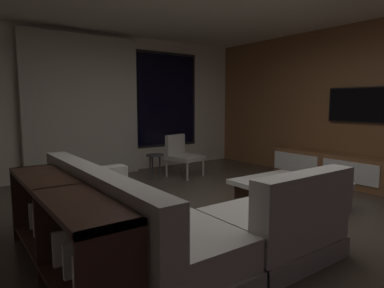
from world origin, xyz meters
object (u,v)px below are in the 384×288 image
(side_stool, at_px, (155,159))
(console_table_behind_couch, at_px, (61,226))
(mounted_tv, at_px, (357,105))
(book_stack_on_coffee_table, at_px, (292,183))
(accent_chair_near_window, at_px, (181,153))
(media_console, at_px, (360,173))
(coffee_table, at_px, (289,194))
(sectional_couch, at_px, (169,223))

(side_stool, height_order, console_table_behind_couch, console_table_behind_couch)
(mounted_tv, bearing_deg, book_stack_on_coffee_table, -170.97)
(side_stool, distance_m, mounted_tv, 3.58)
(book_stack_on_coffee_table, height_order, accent_chair_near_window, accent_chair_near_window)
(book_stack_on_coffee_table, distance_m, media_console, 1.93)
(coffee_table, bearing_deg, sectional_couch, -174.09)
(accent_chair_near_window, relative_size, side_stool, 1.70)
(coffee_table, bearing_deg, mounted_tv, 5.68)
(sectional_couch, height_order, coffee_table, sectional_couch)
(accent_chair_near_window, distance_m, mounted_tv, 3.16)
(coffee_table, xyz_separation_m, accent_chair_near_window, (-0.02, 2.47, 0.25))
(accent_chair_near_window, bearing_deg, console_table_behind_couch, -138.49)
(accent_chair_near_window, bearing_deg, sectional_couch, -126.30)
(sectional_couch, height_order, media_console, sectional_couch)
(sectional_couch, distance_m, accent_chair_near_window, 3.33)
(book_stack_on_coffee_table, distance_m, console_table_behind_couch, 2.77)
(accent_chair_near_window, distance_m, console_table_behind_couch, 3.85)
(sectional_couch, xyz_separation_m, side_stool, (1.41, 2.71, 0.08))
(sectional_couch, distance_m, book_stack_on_coffee_table, 1.86)
(side_stool, bearing_deg, console_table_behind_couch, -131.92)
(sectional_couch, xyz_separation_m, coffee_table, (1.98, 0.21, -0.10))
(sectional_couch, relative_size, mounted_tv, 2.50)
(coffee_table, height_order, book_stack_on_coffee_table, book_stack_on_coffee_table)
(coffee_table, xyz_separation_m, book_stack_on_coffee_table, (-0.13, -0.14, 0.20))
(coffee_table, height_order, media_console, media_console)
(coffee_table, distance_m, side_stool, 2.58)
(sectional_couch, distance_m, side_stool, 3.06)
(mounted_tv, bearing_deg, console_table_behind_couch, -176.79)
(book_stack_on_coffee_table, xyz_separation_m, media_console, (1.92, 0.14, -0.14))
(sectional_couch, bearing_deg, side_stool, 62.59)
(book_stack_on_coffee_table, bearing_deg, mounted_tv, 9.03)
(book_stack_on_coffee_table, height_order, console_table_behind_couch, console_table_behind_couch)
(coffee_table, distance_m, mounted_tv, 2.30)
(coffee_table, bearing_deg, accent_chair_near_window, 90.39)
(coffee_table, height_order, accent_chair_near_window, accent_chair_near_window)
(media_console, bearing_deg, mounted_tv, 47.55)
(media_console, bearing_deg, coffee_table, 179.95)
(sectional_couch, relative_size, coffee_table, 2.16)
(side_stool, height_order, media_console, media_console)
(accent_chair_near_window, bearing_deg, mounted_tv, -48.82)
(accent_chair_near_window, bearing_deg, book_stack_on_coffee_table, -92.40)
(accent_chair_near_window, bearing_deg, coffee_table, -89.61)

